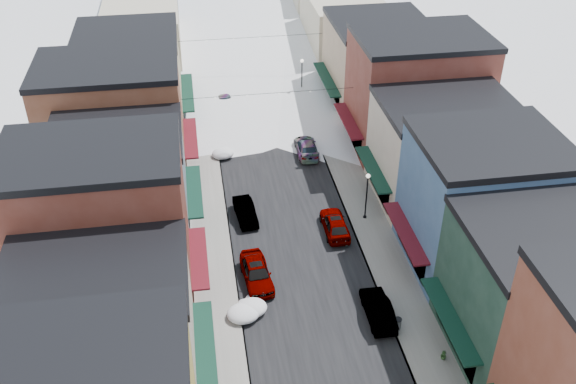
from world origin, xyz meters
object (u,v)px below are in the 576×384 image
object	(u,v)px
car_green_sedan	(378,309)
trash_can	(398,324)
streetlamp_near	(367,190)
car_dark_hatch	(245,212)
car_silver_sedan	(257,273)

from	to	relation	value
car_green_sedan	trash_can	bearing A→B (deg)	125.07
trash_can	streetlamp_near	bearing A→B (deg)	84.96
car_dark_hatch	trash_can	size ratio (longest dim) A/B	4.81
streetlamp_near	car_silver_sedan	bearing A→B (deg)	-147.29
car_green_sedan	streetlamp_near	xyz separation A→B (m)	(2.10, 11.39, 2.12)
car_silver_sedan	car_green_sedan	bearing A→B (deg)	-37.41
car_silver_sedan	car_dark_hatch	xyz separation A→B (m)	(0.00, 8.02, -0.14)
trash_can	streetlamp_near	xyz separation A→B (m)	(1.13, 12.79, 2.27)
car_dark_hatch	trash_can	world-z (taller)	car_dark_hatch
car_green_sedan	streetlamp_near	size ratio (longest dim) A/B	1.06
car_dark_hatch	trash_can	bearing A→B (deg)	-64.48
car_silver_sedan	trash_can	size ratio (longest dim) A/B	5.56
car_dark_hatch	streetlamp_near	distance (m)	10.29
car_silver_sedan	car_dark_hatch	distance (m)	8.03
car_silver_sedan	trash_can	distance (m)	10.90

